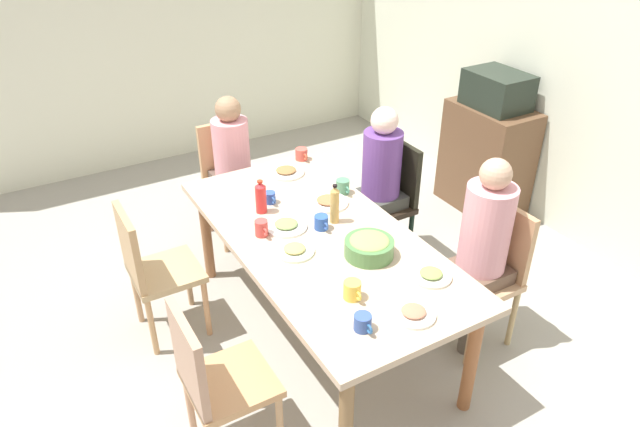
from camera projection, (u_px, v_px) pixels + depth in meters
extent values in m
plane|color=#9C998E|center=(320.00, 332.00, 3.73)|extent=(7.20, 7.20, 0.00)
cube|color=silver|center=(608.00, 76.00, 4.05)|extent=(6.24, 0.12, 2.60)
cube|color=silver|center=(152.00, 24.00, 5.33)|extent=(0.12, 4.74, 2.60)
cube|color=#C2AA8D|center=(320.00, 239.00, 3.37)|extent=(2.02, 0.97, 0.04)
cylinder|color=brown|center=(207.00, 235.00, 4.06)|extent=(0.07, 0.07, 0.69)
cylinder|color=olive|center=(346.00, 421.00, 2.71)|extent=(0.07, 0.07, 0.69)
cylinder|color=#8F603B|center=(304.00, 207.00, 4.40)|extent=(0.07, 0.07, 0.69)
cylinder|color=#935732|center=(471.00, 360.00, 3.05)|extent=(0.07, 0.07, 0.69)
cube|color=tan|center=(166.00, 272.00, 3.54)|extent=(0.40, 0.40, 0.04)
cylinder|color=tan|center=(137.00, 295.00, 3.71)|extent=(0.04, 0.04, 0.43)
cylinder|color=tan|center=(152.00, 326.00, 3.46)|extent=(0.04, 0.04, 0.43)
cylinder|color=tan|center=(188.00, 278.00, 3.86)|extent=(0.04, 0.04, 0.43)
cylinder|color=tan|center=(206.00, 307.00, 3.61)|extent=(0.04, 0.04, 0.43)
cube|color=tan|center=(130.00, 249.00, 3.35)|extent=(0.38, 0.04, 0.45)
cube|color=tan|center=(230.00, 382.00, 2.79)|extent=(0.40, 0.40, 0.04)
cylinder|color=tan|center=(190.00, 404.00, 2.96)|extent=(0.04, 0.04, 0.43)
cylinder|color=tan|center=(251.00, 379.00, 3.11)|extent=(0.04, 0.04, 0.43)
cylinder|color=tan|center=(280.00, 424.00, 2.86)|extent=(0.04, 0.04, 0.43)
cube|color=tan|center=(189.00, 360.00, 2.60)|extent=(0.38, 0.04, 0.45)
cube|color=tan|center=(235.00, 186.00, 4.48)|extent=(0.40, 0.40, 0.04)
cylinder|color=tan|center=(248.00, 197.00, 4.79)|extent=(0.04, 0.04, 0.43)
cylinder|color=tan|center=(208.00, 208.00, 4.65)|extent=(0.04, 0.04, 0.43)
cylinder|color=tan|center=(266.00, 216.00, 4.54)|extent=(0.04, 0.04, 0.43)
cylinder|color=tan|center=(225.00, 228.00, 4.39)|extent=(0.04, 0.04, 0.43)
cube|color=tan|center=(223.00, 150.00, 4.49)|extent=(0.04, 0.38, 0.45)
cylinder|color=brown|center=(251.00, 214.00, 4.55)|extent=(0.09, 0.09, 0.45)
cylinder|color=#545143|center=(232.00, 219.00, 4.48)|extent=(0.09, 0.09, 0.45)
cube|color=brown|center=(234.00, 180.00, 4.45)|extent=(0.30, 0.30, 0.10)
cylinder|color=pink|center=(231.00, 148.00, 4.31)|extent=(0.27, 0.27, 0.43)
sphere|color=#9F7A5A|center=(228.00, 109.00, 4.15)|extent=(0.19, 0.19, 0.19)
cube|color=tan|center=(477.00, 281.00, 3.47)|extent=(0.40, 0.40, 0.04)
cylinder|color=tan|center=(513.00, 317.00, 3.53)|extent=(0.04, 0.04, 0.43)
cylinder|color=tan|center=(474.00, 287.00, 3.78)|extent=(0.04, 0.04, 0.43)
cylinder|color=tan|center=(470.00, 337.00, 3.39)|extent=(0.04, 0.04, 0.43)
cylinder|color=tan|center=(433.00, 304.00, 3.64)|extent=(0.04, 0.04, 0.43)
cube|color=tan|center=(506.00, 240.00, 3.42)|extent=(0.38, 0.04, 0.45)
cylinder|color=#584F45|center=(469.00, 322.00, 3.48)|extent=(0.09, 0.09, 0.45)
cylinder|color=brown|center=(451.00, 307.00, 3.60)|extent=(0.09, 0.09, 0.45)
cube|color=brown|center=(479.00, 273.00, 3.44)|extent=(0.30, 0.30, 0.10)
cylinder|color=pink|center=(486.00, 228.00, 3.28)|extent=(0.28, 0.28, 0.52)
sphere|color=tan|center=(496.00, 174.00, 3.10)|extent=(0.17, 0.17, 0.17)
cube|color=black|center=(379.00, 207.00, 4.22)|extent=(0.40, 0.40, 0.04)
cylinder|color=black|center=(410.00, 237.00, 4.28)|extent=(0.04, 0.04, 0.43)
cylinder|color=black|center=(383.00, 216.00, 4.53)|extent=(0.04, 0.04, 0.43)
cylinder|color=black|center=(372.00, 251.00, 4.13)|extent=(0.04, 0.04, 0.43)
cylinder|color=black|center=(346.00, 228.00, 4.39)|extent=(0.04, 0.04, 0.43)
cube|color=black|center=(402.00, 172.00, 4.17)|extent=(0.38, 0.04, 0.45)
cylinder|color=#3F493D|center=(373.00, 241.00, 4.23)|extent=(0.09, 0.09, 0.45)
cylinder|color=#3F4348|center=(361.00, 230.00, 4.34)|extent=(0.09, 0.09, 0.45)
cube|color=#3C3E38|center=(380.00, 199.00, 4.19)|extent=(0.30, 0.30, 0.10)
cylinder|color=#633C8B|center=(382.00, 164.00, 4.04)|extent=(0.27, 0.27, 0.47)
sphere|color=beige|center=(385.00, 121.00, 3.88)|extent=(0.19, 0.19, 0.19)
cylinder|color=white|center=(328.00, 203.00, 3.67)|extent=(0.26, 0.26, 0.01)
ellipsoid|color=#AB6C42|center=(328.00, 200.00, 3.66)|extent=(0.14, 0.14, 0.02)
cylinder|color=silver|center=(286.00, 226.00, 3.43)|extent=(0.25, 0.25, 0.01)
ellipsoid|color=#7D9B54|center=(286.00, 224.00, 3.42)|extent=(0.14, 0.14, 0.02)
cylinder|color=silver|center=(286.00, 172.00, 4.02)|extent=(0.25, 0.25, 0.01)
ellipsoid|color=#A26C3E|center=(286.00, 170.00, 4.01)|extent=(0.14, 0.14, 0.02)
cylinder|color=silver|center=(295.00, 251.00, 3.21)|extent=(0.22, 0.22, 0.01)
ellipsoid|color=tan|center=(295.00, 248.00, 3.20)|extent=(0.12, 0.12, 0.02)
cylinder|color=silver|center=(431.00, 276.00, 3.02)|extent=(0.21, 0.21, 0.01)
ellipsoid|color=#84A04F|center=(431.00, 273.00, 3.01)|extent=(0.12, 0.12, 0.02)
cylinder|color=white|center=(413.00, 314.00, 2.76)|extent=(0.22, 0.22, 0.01)
ellipsoid|color=#C77557|center=(414.00, 311.00, 2.75)|extent=(0.12, 0.12, 0.02)
cylinder|color=#4A7A43|center=(369.00, 248.00, 3.17)|extent=(0.27, 0.27, 0.09)
ellipsoid|color=#88AC57|center=(370.00, 241.00, 3.14)|extent=(0.22, 0.22, 0.04)
cylinder|color=#CB5245|center=(301.00, 154.00, 4.20)|extent=(0.09, 0.09, 0.08)
torus|color=#C95338|center=(305.00, 157.00, 4.16)|extent=(0.05, 0.01, 0.05)
cylinder|color=#2A50A6|center=(321.00, 222.00, 3.40)|extent=(0.08, 0.08, 0.08)
torus|color=#30529C|center=(326.00, 226.00, 3.36)|extent=(0.05, 0.01, 0.05)
cylinder|color=#35519A|center=(363.00, 322.00, 2.67)|extent=(0.08, 0.08, 0.08)
torus|color=#295D99|center=(369.00, 329.00, 2.63)|extent=(0.05, 0.01, 0.05)
cylinder|color=yellow|center=(352.00, 290.00, 2.86)|extent=(0.09, 0.09, 0.09)
torus|color=gold|center=(358.00, 296.00, 2.82)|extent=(0.05, 0.01, 0.05)
cylinder|color=#3050A7|center=(270.00, 197.00, 3.66)|extent=(0.07, 0.07, 0.07)
torus|color=#2E5497|center=(273.00, 201.00, 3.63)|extent=(0.05, 0.01, 0.05)
cylinder|color=#4F8763|center=(343.00, 186.00, 3.77)|extent=(0.09, 0.09, 0.09)
torus|color=#448569|center=(347.00, 190.00, 3.73)|extent=(0.05, 0.01, 0.05)
cylinder|color=#CA443F|center=(261.00, 228.00, 3.34)|extent=(0.08, 0.08, 0.10)
torus|color=#C94740|center=(265.00, 232.00, 3.30)|extent=(0.05, 0.01, 0.05)
cylinder|color=red|center=(261.00, 199.00, 3.54)|extent=(0.07, 0.07, 0.17)
cone|color=red|center=(260.00, 184.00, 3.49)|extent=(0.06, 0.06, 0.03)
cylinder|color=red|center=(260.00, 181.00, 3.48)|extent=(0.03, 0.03, 0.01)
cylinder|color=tan|center=(335.00, 207.00, 3.44)|extent=(0.05, 0.05, 0.21)
cone|color=tan|center=(335.00, 189.00, 3.37)|extent=(0.05, 0.05, 0.03)
cylinder|color=black|center=(335.00, 186.00, 3.36)|extent=(0.03, 0.03, 0.01)
cube|color=brown|center=(486.00, 158.00, 4.88)|extent=(0.70, 0.44, 0.90)
cube|color=#212A22|center=(497.00, 90.00, 4.58)|extent=(0.48, 0.36, 0.28)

